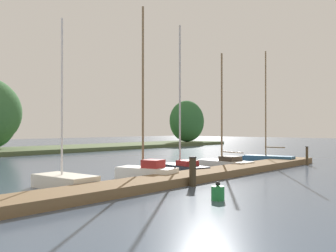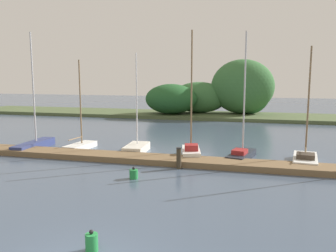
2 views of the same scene
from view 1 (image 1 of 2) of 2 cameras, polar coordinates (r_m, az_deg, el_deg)
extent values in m
cube|color=brown|center=(15.90, -0.07, -8.24)|extent=(27.56, 1.80, 0.35)
ellipsoid|color=#2D6633|center=(54.79, 2.95, 0.75)|extent=(6.92, 3.27, 6.00)
cube|color=silver|center=(15.37, -15.39, -8.16)|extent=(1.46, 2.77, 0.53)
cube|color=silver|center=(16.35, -17.96, -7.78)|extent=(0.75, 0.72, 0.45)
cylinder|color=silver|center=(15.44, -15.82, 4.37)|extent=(0.08, 0.08, 6.19)
cube|color=white|center=(17.36, -3.26, -7.22)|extent=(1.70, 2.95, 0.56)
cube|color=white|center=(18.05, -6.65, -7.05)|extent=(0.74, 0.81, 0.48)
cube|color=maroon|center=(17.13, -2.27, -5.75)|extent=(0.99, 1.00, 0.37)
cylinder|color=#7F6647|center=(17.45, -3.84, 5.97)|extent=(0.10, 0.10, 7.43)
cube|color=#232833|center=(19.98, 2.24, -6.53)|extent=(1.79, 3.40, 0.42)
cube|color=#232833|center=(21.16, -0.15, -6.24)|extent=(0.76, 0.92, 0.35)
cube|color=maroon|center=(19.63, 2.95, -5.63)|extent=(1.00, 1.13, 0.27)
cylinder|color=#B7B7BC|center=(20.14, 1.82, 4.76)|extent=(0.10, 0.10, 7.47)
cube|color=white|center=(22.85, 8.65, -5.73)|extent=(1.72, 3.45, 0.43)
cube|color=white|center=(23.83, 5.89, -5.56)|extent=(0.83, 0.91, 0.36)
cube|color=#3D3328|center=(22.55, 9.46, -4.90)|extent=(1.11, 1.11, 0.28)
cylinder|color=#7F6647|center=(22.94, 8.17, 2.92)|extent=(0.11, 0.11, 6.47)
cylinder|color=#7F6647|center=(22.47, 9.64, -3.95)|extent=(0.26, 1.66, 0.06)
cube|color=#285684|center=(26.18, 15.14, -4.93)|extent=(1.49, 3.31, 0.52)
cube|color=#285684|center=(26.66, 12.18, -4.91)|extent=(0.68, 0.87, 0.44)
cylinder|color=#7F6647|center=(26.23, 14.62, 3.37)|extent=(0.09, 0.09, 7.07)
cylinder|color=#7F6647|center=(26.02, 15.91, -3.14)|extent=(0.28, 1.36, 0.08)
cylinder|color=#3D3323|center=(15.37, 3.77, -6.98)|extent=(0.28, 0.28, 1.17)
cylinder|color=black|center=(15.31, 3.77, -4.74)|extent=(0.32, 0.32, 0.04)
cylinder|color=#4C3D28|center=(25.61, 20.36, -4.31)|extent=(0.16, 0.16, 1.16)
cylinder|color=black|center=(25.57, 20.36, -2.97)|extent=(0.18, 0.18, 0.04)
cylinder|color=#23843D|center=(12.56, 7.58, -10.09)|extent=(0.43, 0.43, 0.47)
sphere|color=black|center=(12.51, 7.58, -8.70)|extent=(0.15, 0.15, 0.15)
camera|label=2|loc=(18.83, 70.69, 8.47)|focal=36.87mm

